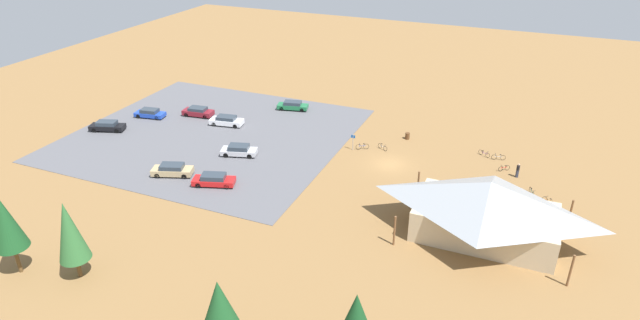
# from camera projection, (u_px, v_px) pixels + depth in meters

# --- Properties ---
(ground) EXTENTS (160.00, 160.00, 0.00)m
(ground) POSITION_uv_depth(u_px,v_px,m) (390.00, 164.00, 65.14)
(ground) COLOR olive
(ground) RESTS_ON ground
(parking_lot_asphalt) EXTENTS (36.28, 34.00, 0.05)m
(parking_lot_asphalt) POSITION_uv_depth(u_px,v_px,m) (212.00, 134.00, 73.26)
(parking_lot_asphalt) COLOR #56565B
(parking_lot_asphalt) RESTS_ON ground
(bike_pavilion) EXTENTS (15.61, 9.89, 6.01)m
(bike_pavilion) POSITION_uv_depth(u_px,v_px,m) (487.00, 207.00, 50.02)
(bike_pavilion) COLOR #C6B28E
(bike_pavilion) RESTS_ON ground
(trash_bin) EXTENTS (0.60, 0.60, 0.90)m
(trash_bin) POSITION_uv_depth(u_px,v_px,m) (407.00, 136.00, 71.60)
(trash_bin) COLOR brown
(trash_bin) RESTS_ON ground
(lot_sign) EXTENTS (0.56, 0.08, 2.20)m
(lot_sign) POSITION_uv_depth(u_px,v_px,m) (353.00, 140.00, 68.13)
(lot_sign) COLOR #99999E
(lot_sign) RESTS_ON ground
(pine_east) EXTENTS (2.75, 2.75, 7.66)m
(pine_east) POSITION_uv_depth(u_px,v_px,m) (6.00, 223.00, 44.36)
(pine_east) COLOR brown
(pine_east) RESTS_ON ground
(pine_far_west) EXTENTS (2.67, 2.67, 6.69)m
(pine_far_west) POSITION_uv_depth(u_px,v_px,m) (219.00, 305.00, 36.23)
(pine_far_west) COLOR brown
(pine_far_west) RESTS_ON ground
(pine_midwest) EXTENTS (2.63, 2.63, 7.46)m
(pine_midwest) POSITION_uv_depth(u_px,v_px,m) (69.00, 231.00, 44.07)
(pine_midwest) COLOR brown
(pine_midwest) RESTS_ON ground
(bicycle_red_near_sign) EXTENTS (1.26, 1.07, 0.74)m
(bicycle_red_near_sign) POSITION_uv_depth(u_px,v_px,m) (504.00, 168.00, 63.44)
(bicycle_red_near_sign) COLOR black
(bicycle_red_near_sign) RESTS_ON ground
(bicycle_silver_lone_west) EXTENTS (1.69, 0.56, 0.82)m
(bicycle_silver_lone_west) POSITION_uv_depth(u_px,v_px,m) (498.00, 157.00, 66.05)
(bicycle_silver_lone_west) COLOR black
(bicycle_silver_lone_west) RESTS_ON ground
(bicycle_blue_by_bin) EXTENTS (1.53, 0.96, 0.86)m
(bicycle_blue_by_bin) POSITION_uv_depth(u_px,v_px,m) (362.00, 147.00, 68.72)
(bicycle_blue_by_bin) COLOR black
(bicycle_blue_by_bin) RESTS_ON ground
(bicycle_teal_front_row) EXTENTS (0.67, 1.72, 0.84)m
(bicycle_teal_front_row) POSITION_uv_depth(u_px,v_px,m) (532.00, 192.00, 58.27)
(bicycle_teal_front_row) COLOR black
(bicycle_teal_front_row) RESTS_ON ground
(bicycle_orange_back_row) EXTENTS (1.31, 1.16, 0.86)m
(bicycle_orange_back_row) POSITION_uv_depth(u_px,v_px,m) (549.00, 202.00, 56.45)
(bicycle_orange_back_row) COLOR black
(bicycle_orange_back_row) RESTS_ON ground
(bicycle_white_yard_center) EXTENTS (1.48, 0.90, 0.79)m
(bicycle_white_yard_center) POSITION_uv_depth(u_px,v_px,m) (383.00, 147.00, 68.68)
(bicycle_white_yard_center) COLOR black
(bicycle_white_yard_center) RESTS_ON ground
(bicycle_purple_edge_south) EXTENTS (1.52, 0.92, 0.78)m
(bicycle_purple_edge_south) POSITION_uv_depth(u_px,v_px,m) (484.00, 154.00, 66.98)
(bicycle_purple_edge_south) COLOR black
(bicycle_purple_edge_south) RESTS_ON ground
(car_maroon_end_stall) EXTENTS (4.72, 2.36, 1.37)m
(car_maroon_end_stall) POSITION_uv_depth(u_px,v_px,m) (198.00, 112.00, 78.76)
(car_maroon_end_stall) COLOR maroon
(car_maroon_end_stall) RESTS_ON parking_lot_asphalt
(car_green_inner_stall) EXTENTS (4.92, 2.67, 1.34)m
(car_green_inner_stall) POSITION_uv_depth(u_px,v_px,m) (293.00, 106.00, 81.07)
(car_green_inner_stall) COLOR #1E6B3D
(car_green_inner_stall) RESTS_ON parking_lot_asphalt
(car_blue_by_curb) EXTENTS (4.66, 2.43, 1.31)m
(car_blue_by_curb) POSITION_uv_depth(u_px,v_px,m) (150.00, 113.00, 78.30)
(car_blue_by_curb) COLOR #1E42B2
(car_blue_by_curb) RESTS_ON parking_lot_asphalt
(car_silver_aisle_side) EXTENTS (4.82, 3.06, 1.39)m
(car_silver_aisle_side) POSITION_uv_depth(u_px,v_px,m) (239.00, 150.00, 66.96)
(car_silver_aisle_side) COLOR #BCBCC1
(car_silver_aisle_side) RESTS_ON parking_lot_asphalt
(car_black_second_row) EXTENTS (5.07, 3.15, 1.40)m
(car_black_second_row) POSITION_uv_depth(u_px,v_px,m) (107.00, 126.00, 73.90)
(car_black_second_row) COLOR black
(car_black_second_row) RESTS_ON parking_lot_asphalt
(car_red_mid_lot) EXTENTS (5.10, 3.18, 1.38)m
(car_red_mid_lot) POSITION_uv_depth(u_px,v_px,m) (214.00, 180.00, 60.08)
(car_red_mid_lot) COLOR red
(car_red_mid_lot) RESTS_ON parking_lot_asphalt
(car_white_front_row) EXTENTS (4.97, 2.60, 1.39)m
(car_white_front_row) POSITION_uv_depth(u_px,v_px,m) (227.00, 121.00, 75.64)
(car_white_front_row) COLOR white
(car_white_front_row) RESTS_ON parking_lot_asphalt
(car_tan_back_corner) EXTENTS (5.06, 3.30, 1.44)m
(car_tan_back_corner) POSITION_uv_depth(u_px,v_px,m) (172.00, 170.00, 62.17)
(car_tan_back_corner) COLOR tan
(car_tan_back_corner) RESTS_ON parking_lot_asphalt
(visitor_crossing_yard) EXTENTS (0.36, 0.38, 1.76)m
(visitor_crossing_yard) POSITION_uv_depth(u_px,v_px,m) (518.00, 170.00, 61.78)
(visitor_crossing_yard) COLOR #2D3347
(visitor_crossing_yard) RESTS_ON ground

